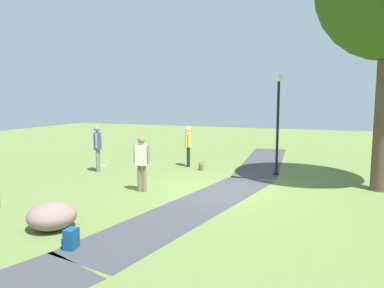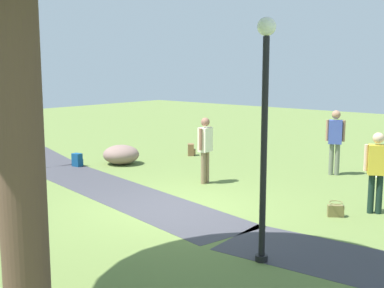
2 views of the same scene
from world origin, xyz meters
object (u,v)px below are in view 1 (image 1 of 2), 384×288
Objects in this scene: woman_with_handbag at (188,143)px; frisbee_on_grass at (104,166)px; lamp_post at (278,114)px; passerby_on_path at (98,145)px; lawn_boulder at (52,216)px; man_near_boulder at (142,160)px; backpack_by_boulder at (71,239)px; handbag_on_grass at (201,167)px.

frisbee_on_grass is at bearing -71.38° from woman_with_handbag.
lamp_post reaches higher than passerby_on_path.
lawn_boulder is 0.90× the size of man_near_boulder.
frisbee_on_grass is at bearing -149.31° from backpack_by_boulder.
handbag_on_grass is 8.22m from backpack_by_boulder.
backpack_by_boulder is (0.73, 1.11, -0.11)m from lawn_boulder.
lamp_post is 3.68m from handbag_on_grass.
woman_with_handbag is at bearing -123.80° from handbag_on_grass.
backpack_by_boulder is (6.45, 3.96, -0.87)m from passerby_on_path.
backpack_by_boulder is 1.77× the size of frisbee_on_grass.
lawn_boulder is 7.62m from frisbee_on_grass.
lawn_boulder is 0.91× the size of woman_with_handbag.
man_near_boulder is at bearing 48.59° from frisbee_on_grass.
frisbee_on_grass is at bearing -154.69° from passerby_on_path.
passerby_on_path is at bearing -64.35° from handbag_on_grass.
man_near_boulder reaches higher than frisbee_on_grass.
lamp_post is 8.76m from lawn_boulder.
lawn_boulder is (7.63, -3.81, -2.01)m from lamp_post.
lawn_boulder is at bearing -26.52° from lamp_post.
backpack_by_boulder is (8.22, 0.28, 0.05)m from handbag_on_grass.
frisbee_on_grass is at bearing -131.41° from man_near_boulder.
handbag_on_grass is 4.26m from frisbee_on_grass.
lawn_boulder is 3.68m from man_near_boulder.
woman_with_handbag is at bearing -177.36° from man_near_boulder.
passerby_on_path is (2.27, -2.93, 0.08)m from woman_with_handbag.
handbag_on_grass is at bearing 115.65° from passerby_on_path.
passerby_on_path reaches higher than handbag_on_grass.
passerby_on_path reaches higher than backpack_by_boulder.
man_near_boulder is at bearing -41.21° from lamp_post.
lamp_post reaches higher than woman_with_handbag.
lamp_post is at bearing 153.48° from lawn_boulder.
man_near_boulder is at bearing 2.64° from woman_with_handbag.
lamp_post reaches higher than lawn_boulder.
handbag_on_grass is at bearing -178.05° from backpack_by_boulder.
lawn_boulder is 0.85× the size of passerby_on_path.
man_near_boulder reaches higher than lawn_boulder.
passerby_on_path reaches higher than man_near_boulder.
backpack_by_boulder is at bearing 30.69° from frisbee_on_grass.
passerby_on_path is at bearing -52.17° from woman_with_handbag.
passerby_on_path is 7.62m from backpack_by_boulder.
woman_with_handbag is 7.50× the size of frisbee_on_grass.
handbag_on_grass is 0.95× the size of backpack_by_boulder.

